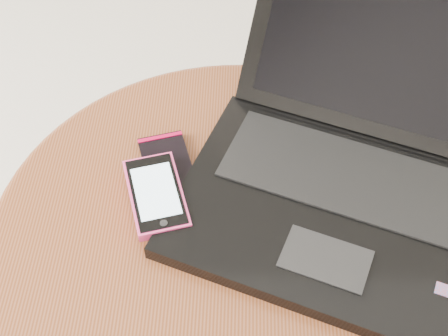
{
  "coord_description": "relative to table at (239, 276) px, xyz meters",
  "views": [
    {
      "loc": [
        0.05,
        -0.43,
        1.13
      ],
      "look_at": [
        0.03,
        0.05,
        0.55
      ],
      "focal_mm": 51.88,
      "sensor_mm": 36.0,
      "label": 1
    }
  ],
  "objects": [
    {
      "name": "table",
      "position": [
        0.0,
        0.0,
        0.0
      ],
      "size": [
        0.62,
        0.62,
        0.49
      ],
      "color": "#4C280F",
      "rests_on": "ground"
    },
    {
      "name": "laptop",
      "position": [
        0.14,
        0.07,
        0.15
      ],
      "size": [
        0.5,
        0.51,
        0.22
      ],
      "color": "black",
      "rests_on": "table"
    },
    {
      "name": "phone_black",
      "position": [
        -0.09,
        0.09,
        0.11
      ],
      "size": [
        0.09,
        0.13,
        0.01
      ],
      "color": "black",
      "rests_on": "table"
    },
    {
      "name": "phone_pink",
      "position": [
        -0.1,
        0.04,
        0.12
      ],
      "size": [
        0.09,
        0.13,
        0.01
      ],
      "color": "#FC4187",
      "rests_on": "phone_black"
    }
  ]
}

